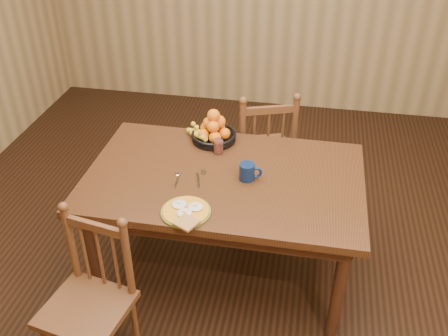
% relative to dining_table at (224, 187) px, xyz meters
% --- Properties ---
extents(room, '(4.52, 5.02, 2.72)m').
position_rel_dining_table_xyz_m(room, '(0.00, 0.00, 0.68)').
color(room, black).
rests_on(room, ground).
extents(dining_table, '(1.60, 1.00, 0.75)m').
position_rel_dining_table_xyz_m(dining_table, '(0.00, 0.00, 0.00)').
color(dining_table, black).
rests_on(dining_table, ground).
extents(chair_far, '(0.55, 0.54, 0.97)m').
position_rel_dining_table_xyz_m(chair_far, '(0.14, 0.75, -0.19)').
color(chair_far, '#502818').
rests_on(chair_far, ground).
extents(chair_near, '(0.47, 0.45, 0.89)m').
position_rel_dining_table_xyz_m(chair_near, '(-0.54, -0.77, -0.23)').
color(chair_near, '#502818').
rests_on(chair_near, ground).
extents(breakfast_plate, '(0.26, 0.31, 0.04)m').
position_rel_dining_table_xyz_m(breakfast_plate, '(-0.13, -0.38, 0.10)').
color(breakfast_plate, '#59601E').
rests_on(breakfast_plate, dining_table).
extents(fork, '(0.06, 0.18, 0.00)m').
position_rel_dining_table_xyz_m(fork, '(-0.13, -0.05, 0.09)').
color(fork, silver).
rests_on(fork, dining_table).
extents(spoon, '(0.04, 0.16, 0.01)m').
position_rel_dining_table_xyz_m(spoon, '(-0.26, -0.07, 0.09)').
color(spoon, silver).
rests_on(spoon, dining_table).
extents(coffee_mug, '(0.13, 0.09, 0.10)m').
position_rel_dining_table_xyz_m(coffee_mug, '(0.14, -0.01, 0.14)').
color(coffee_mug, '#0B1B3F').
rests_on(coffee_mug, dining_table).
extents(juice_glass, '(0.06, 0.06, 0.09)m').
position_rel_dining_table_xyz_m(juice_glass, '(-0.08, 0.24, 0.13)').
color(juice_glass, silver).
rests_on(juice_glass, dining_table).
extents(fruit_bowl, '(0.32, 0.29, 0.22)m').
position_rel_dining_table_xyz_m(fruit_bowl, '(-0.14, 0.38, 0.15)').
color(fruit_bowl, black).
rests_on(fruit_bowl, dining_table).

